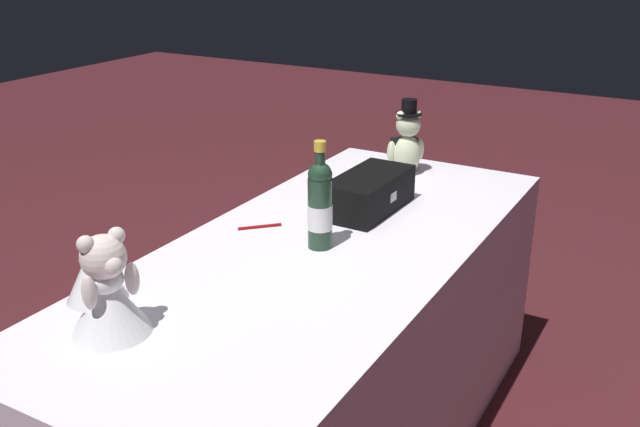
% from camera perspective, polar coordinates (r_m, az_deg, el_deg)
% --- Properties ---
extents(reception_table, '(1.84, 0.77, 0.72)m').
position_cam_1_polar(reception_table, '(2.20, 0.00, -11.26)').
color(reception_table, white).
rests_on(reception_table, ground_plane).
extents(teddy_bear_groom, '(0.13, 0.13, 0.27)m').
position_cam_1_polar(teddy_bear_groom, '(2.64, 6.83, 5.46)').
color(teddy_bear_groom, beige).
rests_on(teddy_bear_groom, reception_table).
extents(teddy_bear_bride, '(0.19, 0.23, 0.24)m').
position_cam_1_polar(teddy_bear_bride, '(1.65, -16.64, -5.58)').
color(teddy_bear_bride, white).
rests_on(teddy_bear_bride, reception_table).
extents(champagne_bottle, '(0.07, 0.07, 0.31)m').
position_cam_1_polar(champagne_bottle, '(1.98, -0.00, 0.74)').
color(champagne_bottle, '#1F3A28').
rests_on(champagne_bottle, reception_table).
extents(signing_pen, '(0.10, 0.10, 0.01)m').
position_cam_1_polar(signing_pen, '(2.16, -4.90, -1.04)').
color(signing_pen, maroon).
rests_on(signing_pen, reception_table).
extents(gift_case_black, '(0.34, 0.17, 0.12)m').
position_cam_1_polar(gift_case_black, '(2.28, 3.89, 1.66)').
color(gift_case_black, black).
rests_on(gift_case_black, reception_table).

